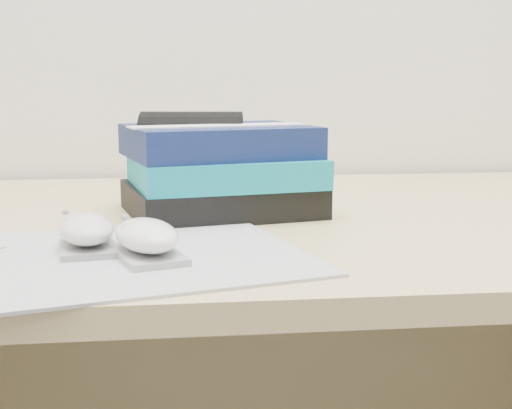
{
  "coord_description": "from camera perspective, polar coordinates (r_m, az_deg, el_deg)",
  "views": [
    {
      "loc": [
        -0.16,
        0.6,
        0.92
      ],
      "look_at": [
        -0.07,
        1.43,
        0.77
      ],
      "focal_mm": 50.0,
      "sensor_mm": 36.0,
      "label": 1
    }
  ],
  "objects": [
    {
      "name": "mouse_rear",
      "position": [
        0.8,
        -13.38,
        -2.15
      ],
      "size": [
        0.07,
        0.11,
        0.04
      ],
      "color": "#939395",
      "rests_on": "mousepad"
    },
    {
      "name": "mousepad",
      "position": [
        0.77,
        -11.82,
        -4.15
      ],
      "size": [
        0.47,
        0.41,
        0.0
      ],
      "primitive_type": "cube",
      "rotation": [
        0.0,
        0.0,
        0.26
      ],
      "color": "#929199",
      "rests_on": "desk"
    },
    {
      "name": "mouse_front",
      "position": [
        0.75,
        -8.73,
        -2.71
      ],
      "size": [
        0.09,
        0.12,
        0.05
      ],
      "color": "#A3A3A6",
      "rests_on": "mousepad"
    },
    {
      "name": "pouch",
      "position": [
        1.04,
        -5.11,
        3.43
      ],
      "size": [
        0.16,
        0.12,
        0.14
      ],
      "color": "black",
      "rests_on": "desk"
    },
    {
      "name": "book_stack",
      "position": [
        1.0,
        -2.8,
        2.76
      ],
      "size": [
        0.29,
        0.25,
        0.13
      ],
      "color": "black",
      "rests_on": "desk"
    },
    {
      "name": "desk",
      "position": [
        1.14,
        2.11,
        -11.81
      ],
      "size": [
        1.6,
        0.8,
        0.73
      ],
      "color": "tan",
      "rests_on": "ground"
    }
  ]
}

